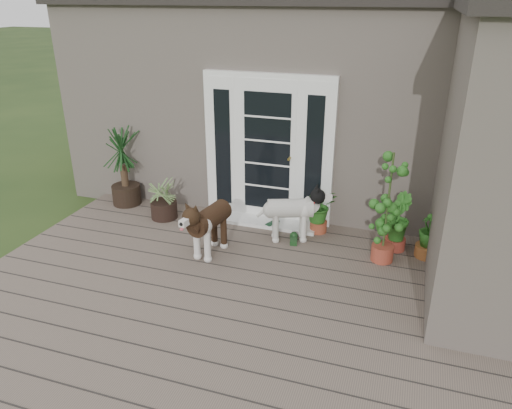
% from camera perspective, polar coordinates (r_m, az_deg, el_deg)
% --- Properties ---
extents(deck, '(6.20, 4.60, 0.12)m').
position_cam_1_polar(deck, '(5.55, -3.47, -11.56)').
color(deck, '#6B5B4C').
rests_on(deck, ground).
extents(house_main, '(7.40, 4.00, 3.10)m').
position_cam_1_polar(house_main, '(8.79, 6.73, 12.27)').
color(house_main, '#665E54').
rests_on(house_main, ground).
extents(door_unit, '(1.90, 0.14, 2.15)m').
position_cam_1_polar(door_unit, '(6.99, 1.42, 6.48)').
color(door_unit, white).
rests_on(door_unit, deck).
extents(door_step, '(1.60, 0.40, 0.05)m').
position_cam_1_polar(door_step, '(7.20, 0.87, -1.98)').
color(door_step, white).
rests_on(door_step, deck).
extents(brindle_dog, '(0.52, 0.94, 0.74)m').
position_cam_1_polar(brindle_dog, '(6.26, -5.42, -2.73)').
color(brindle_dog, '#3A2415').
rests_on(brindle_dog, deck).
extents(white_dog, '(0.90, 0.62, 0.69)m').
position_cam_1_polar(white_dog, '(6.60, 4.02, -1.45)').
color(white_dog, white).
rests_on(white_dog, deck).
extents(spider_plant, '(0.81, 0.81, 0.70)m').
position_cam_1_polar(spider_plant, '(7.37, -10.88, 0.97)').
color(spider_plant, '#8CB46F').
rests_on(spider_plant, deck).
extents(yucca, '(0.88, 0.88, 1.24)m').
position_cam_1_polar(yucca, '(7.92, -15.32, 4.24)').
color(yucca, '#113411').
rests_on(yucca, deck).
extents(herb_a, '(0.59, 0.59, 0.60)m').
position_cam_1_polar(herb_a, '(6.88, 7.43, -0.94)').
color(herb_a, '#2F661D').
rests_on(herb_a, deck).
extents(herb_b, '(0.44, 0.44, 0.58)m').
position_cam_1_polar(herb_b, '(6.63, 16.20, -2.83)').
color(herb_b, '#205F1B').
rests_on(herb_b, deck).
extents(herb_c, '(0.37, 0.37, 0.50)m').
position_cam_1_polar(herb_c, '(6.58, 19.61, -3.86)').
color(herb_c, '#265518').
rests_on(herb_c, deck).
extents(sapling, '(0.46, 0.46, 1.49)m').
position_cam_1_polar(sapling, '(6.12, 15.21, -0.28)').
color(sapling, '#1F5D1A').
rests_on(sapling, deck).
extents(clog_left, '(0.19, 0.31, 0.09)m').
position_cam_1_polar(clog_left, '(6.67, 4.45, -4.07)').
color(clog_left, '#173A18').
rests_on(clog_left, deck).
extents(clog_right, '(0.22, 0.29, 0.08)m').
position_cam_1_polar(clog_right, '(7.09, 1.94, -2.28)').
color(clog_right, '#153620').
rests_on(clog_right, deck).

